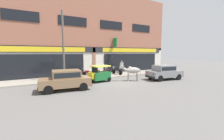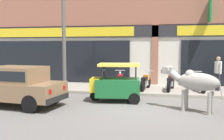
{
  "view_description": "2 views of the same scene",
  "coord_description": "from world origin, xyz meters",
  "px_view_note": "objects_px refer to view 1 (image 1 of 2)",
  "views": [
    {
      "loc": [
        -7.2,
        -11.57,
        2.7
      ],
      "look_at": [
        0.07,
        1.0,
        1.02
      ],
      "focal_mm": 24.0,
      "sensor_mm": 36.0,
      "label": 1
    },
    {
      "loc": [
        0.6,
        -9.27,
        2.13
      ],
      "look_at": [
        -1.52,
        1.0,
        1.25
      ],
      "focal_mm": 42.0,
      "sensor_mm": 36.0,
      "label": 2
    }
  ],
  "objects_px": {
    "motorcycle_0": "(88,73)",
    "pedestrian": "(122,66)",
    "auto_rickshaw": "(99,75)",
    "utility_pole": "(63,46)",
    "car_0": "(66,79)",
    "motorcycle_3": "(117,71)",
    "car_1": "(164,72)",
    "motorcycle_1": "(98,73)",
    "cow": "(132,71)",
    "motorcycle_2": "(108,72)"
  },
  "relations": [
    {
      "from": "auto_rickshaw",
      "to": "motorcycle_2",
      "type": "xyz_separation_m",
      "value": [
        2.18,
        2.45,
        -0.14
      ]
    },
    {
      "from": "cow",
      "to": "motorcycle_2",
      "type": "xyz_separation_m",
      "value": [
        -0.72,
        3.59,
        -0.49
      ]
    },
    {
      "from": "car_0",
      "to": "utility_pole",
      "type": "height_order",
      "value": "utility_pole"
    },
    {
      "from": "car_0",
      "to": "car_1",
      "type": "height_order",
      "value": "same"
    },
    {
      "from": "car_1",
      "to": "pedestrian",
      "type": "distance_m",
      "value": 5.31
    },
    {
      "from": "car_1",
      "to": "auto_rickshaw",
      "type": "height_order",
      "value": "auto_rickshaw"
    },
    {
      "from": "car_0",
      "to": "motorcycle_1",
      "type": "bearing_deg",
      "value": 42.09
    },
    {
      "from": "cow",
      "to": "car_1",
      "type": "distance_m",
      "value": 3.44
    },
    {
      "from": "car_0",
      "to": "auto_rickshaw",
      "type": "relative_size",
      "value": 1.81
    },
    {
      "from": "car_1",
      "to": "motorcycle_1",
      "type": "height_order",
      "value": "car_1"
    },
    {
      "from": "cow",
      "to": "motorcycle_3",
      "type": "xyz_separation_m",
      "value": [
        0.59,
        3.66,
        -0.49
      ]
    },
    {
      "from": "motorcycle_0",
      "to": "motorcycle_1",
      "type": "distance_m",
      "value": 1.24
    },
    {
      "from": "motorcycle_0",
      "to": "pedestrian",
      "type": "height_order",
      "value": "pedestrian"
    },
    {
      "from": "motorcycle_1",
      "to": "motorcycle_3",
      "type": "xyz_separation_m",
      "value": [
        2.49,
        0.11,
        0.0
      ]
    },
    {
      "from": "cow",
      "to": "motorcycle_2",
      "type": "bearing_deg",
      "value": 101.35
    },
    {
      "from": "motorcycle_3",
      "to": "auto_rickshaw",
      "type": "bearing_deg",
      "value": -144.17
    },
    {
      "from": "car_0",
      "to": "pedestrian",
      "type": "relative_size",
      "value": 2.33
    },
    {
      "from": "car_1",
      "to": "motorcycle_3",
      "type": "relative_size",
      "value": 2.08
    },
    {
      "from": "car_1",
      "to": "pedestrian",
      "type": "relative_size",
      "value": 2.35
    },
    {
      "from": "car_1",
      "to": "motorcycle_3",
      "type": "xyz_separation_m",
      "value": [
        -2.68,
        4.71,
        -0.29
      ]
    },
    {
      "from": "auto_rickshaw",
      "to": "motorcycle_1",
      "type": "distance_m",
      "value": 2.61
    },
    {
      "from": "motorcycle_1",
      "to": "motorcycle_3",
      "type": "distance_m",
      "value": 2.5
    },
    {
      "from": "car_0",
      "to": "motorcycle_2",
      "type": "distance_m",
      "value": 6.93
    },
    {
      "from": "auto_rickshaw",
      "to": "motorcycle_1",
      "type": "height_order",
      "value": "auto_rickshaw"
    },
    {
      "from": "motorcycle_0",
      "to": "motorcycle_2",
      "type": "xyz_separation_m",
      "value": [
        2.42,
        0.06,
        0.0
      ]
    },
    {
      "from": "car_0",
      "to": "pedestrian",
      "type": "bearing_deg",
      "value": 29.38
    },
    {
      "from": "cow",
      "to": "auto_rickshaw",
      "type": "distance_m",
      "value": 3.14
    },
    {
      "from": "auto_rickshaw",
      "to": "car_1",
      "type": "bearing_deg",
      "value": -19.58
    },
    {
      "from": "motorcycle_3",
      "to": "pedestrian",
      "type": "bearing_deg",
      "value": 16.99
    },
    {
      "from": "motorcycle_0",
      "to": "motorcycle_1",
      "type": "bearing_deg",
      "value": 0.6
    },
    {
      "from": "car_1",
      "to": "car_0",
      "type": "bearing_deg",
      "value": 176.44
    },
    {
      "from": "car_0",
      "to": "motorcycle_0",
      "type": "height_order",
      "value": "car_0"
    },
    {
      "from": "car_0",
      "to": "car_1",
      "type": "relative_size",
      "value": 0.99
    },
    {
      "from": "motorcycle_0",
      "to": "pedestrian",
      "type": "distance_m",
      "value": 4.64
    },
    {
      "from": "motorcycle_1",
      "to": "motorcycle_0",
      "type": "bearing_deg",
      "value": -179.4
    },
    {
      "from": "motorcycle_0",
      "to": "motorcycle_3",
      "type": "height_order",
      "value": "same"
    },
    {
      "from": "auto_rickshaw",
      "to": "utility_pole",
      "type": "relative_size",
      "value": 0.33
    },
    {
      "from": "utility_pole",
      "to": "motorcycle_2",
      "type": "bearing_deg",
      "value": 9.77
    },
    {
      "from": "motorcycle_2",
      "to": "motorcycle_3",
      "type": "bearing_deg",
      "value": 3.12
    },
    {
      "from": "car_0",
      "to": "auto_rickshaw",
      "type": "bearing_deg",
      "value": 24.93
    },
    {
      "from": "cow",
      "to": "car_1",
      "type": "xyz_separation_m",
      "value": [
        3.27,
        -1.05,
        -0.19
      ]
    },
    {
      "from": "cow",
      "to": "car_0",
      "type": "bearing_deg",
      "value": -175.87
    },
    {
      "from": "motorcycle_3",
      "to": "motorcycle_0",
      "type": "bearing_deg",
      "value": -178.05
    },
    {
      "from": "cow",
      "to": "motorcycle_0",
      "type": "bearing_deg",
      "value": 131.64
    },
    {
      "from": "motorcycle_2",
      "to": "motorcycle_3",
      "type": "height_order",
      "value": "same"
    },
    {
      "from": "cow",
      "to": "car_0",
      "type": "distance_m",
      "value": 6.36
    },
    {
      "from": "motorcycle_0",
      "to": "car_1",
      "type": "bearing_deg",
      "value": -35.6
    },
    {
      "from": "motorcycle_0",
      "to": "cow",
      "type": "bearing_deg",
      "value": -48.36
    },
    {
      "from": "auto_rickshaw",
      "to": "motorcycle_0",
      "type": "xyz_separation_m",
      "value": [
        -0.24,
        2.39,
        -0.14
      ]
    },
    {
      "from": "cow",
      "to": "auto_rickshaw",
      "type": "xyz_separation_m",
      "value": [
        -2.9,
        1.14,
        -0.35
      ]
    }
  ]
}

